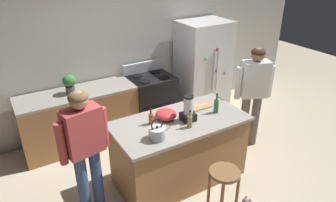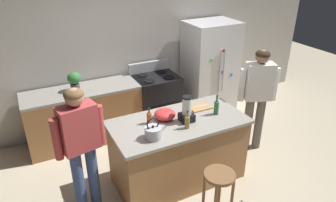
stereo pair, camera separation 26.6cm
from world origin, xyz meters
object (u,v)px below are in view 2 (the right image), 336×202
(refrigerator, at_px, (210,69))
(blender_appliance, at_px, (187,111))
(person_by_sink_right, at_px, (258,91))
(mixing_bowl, at_px, (165,114))
(chef_knife, at_px, (201,106))
(bottle_vinegar, at_px, (187,122))
(bottle_cooking_sauce, at_px, (149,118))
(potted_plant, at_px, (74,80))
(stove_range, at_px, (156,100))
(person_by_island_left, at_px, (81,141))
(cutting_board, at_px, (200,107))
(bottle_olive_oil, at_px, (216,107))
(bar_stool, at_px, (219,183))
(kitchen_island, at_px, (178,150))
(tea_kettle, at_px, (153,132))

(refrigerator, distance_m, blender_appliance, 2.09)
(person_by_sink_right, distance_m, mixing_bowl, 1.55)
(chef_knife, bearing_deg, refrigerator, 56.56)
(refrigerator, distance_m, bottle_vinegar, 2.26)
(bottle_cooking_sauce, bearing_deg, potted_plant, 113.24)
(stove_range, relative_size, person_by_sink_right, 0.67)
(person_by_island_left, relative_size, cutting_board, 5.43)
(bottle_vinegar, height_order, bottle_olive_oil, bottle_olive_oil)
(person_by_sink_right, bearing_deg, stove_range, 126.54)
(potted_plant, height_order, bottle_cooking_sauce, potted_plant)
(person_by_sink_right, xyz_separation_m, blender_appliance, (-1.33, -0.18, 0.08))
(stove_range, bearing_deg, potted_plant, 178.92)
(refrigerator, distance_m, bottle_cooking_sauce, 2.31)
(chef_knife, bearing_deg, bar_stool, -105.85)
(blender_appliance, relative_size, bottle_cooking_sauce, 1.60)
(blender_appliance, bearing_deg, mixing_bowl, 140.55)
(person_by_sink_right, relative_size, bar_stool, 2.61)
(kitchen_island, distance_m, bar_stool, 0.82)
(cutting_board, bearing_deg, mixing_bowl, -175.50)
(bottle_cooking_sauce, relative_size, mixing_bowl, 0.78)
(person_by_sink_right, distance_m, bottle_olive_oil, 0.91)
(person_by_sink_right, relative_size, tea_kettle, 5.92)
(potted_plant, bearing_deg, chef_knife, -43.81)
(person_by_island_left, distance_m, bottle_vinegar, 1.27)
(bar_stool, relative_size, bottle_vinegar, 2.65)
(stove_range, bearing_deg, kitchen_island, -104.06)
(tea_kettle, bearing_deg, chef_knife, 23.47)
(tea_kettle, distance_m, cutting_board, 0.98)
(kitchen_island, xyz_separation_m, person_by_island_left, (-1.24, -0.01, 0.53))
(bar_stool, distance_m, potted_plant, 2.66)
(person_by_island_left, height_order, bottle_cooking_sauce, person_by_island_left)
(kitchen_island, bearing_deg, bottle_cooking_sauce, 162.68)
(refrigerator, xyz_separation_m, person_by_sink_right, (-0.07, -1.37, 0.11))
(bottle_vinegar, relative_size, bottle_olive_oil, 0.86)
(potted_plant, height_order, tea_kettle, potted_plant)
(person_by_island_left, bearing_deg, mixing_bowl, 7.38)
(bar_stool, xyz_separation_m, blender_appliance, (-0.00, 0.76, 0.58))
(refrigerator, distance_m, bottle_olive_oil, 1.84)
(bar_stool, relative_size, chef_knife, 2.85)
(bottle_vinegar, distance_m, tea_kettle, 0.46)
(stove_range, height_order, mixing_bowl, stove_range)
(refrigerator, xyz_separation_m, mixing_bowl, (-1.62, -1.37, 0.10))
(stove_range, relative_size, bottle_olive_oil, 3.99)
(bar_stool, bearing_deg, mixing_bowl, 103.17)
(cutting_board, xyz_separation_m, chef_knife, (0.02, 0.00, 0.01))
(stove_range, xyz_separation_m, person_by_island_left, (-1.63, -1.54, 0.52))
(person_by_island_left, bearing_deg, bottle_cooking_sauce, 8.03)
(bottle_cooking_sauce, relative_size, bottle_olive_oil, 0.78)
(cutting_board, bearing_deg, person_by_sink_right, -2.74)
(refrigerator, relative_size, bottle_cooking_sauce, 8.15)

